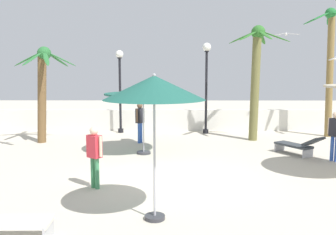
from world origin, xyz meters
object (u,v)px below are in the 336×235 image
lounge_chair_1 (298,145)px  guest_2 (335,131)px  palm_tree_0 (330,60)px  guest_3 (94,151)px  palm_tree_2 (256,71)px  palm_tree_1 (43,83)px  lamp_post_0 (206,74)px  patio_umbrella_3 (143,97)px  guest_1 (140,119)px  seagull_2 (286,34)px  patio_umbrella_1 (154,89)px  lamp_post_1 (120,81)px

lounge_chair_1 → guest_2: 1.41m
palm_tree_0 → guest_3: size_ratio=3.60×
palm_tree_2 → lounge_chair_1: palm_tree_2 is taller
palm_tree_1 → lounge_chair_1: size_ratio=2.21×
guest_2 → guest_3: (-7.66, -2.95, -0.05)m
palm_tree_1 → lamp_post_0: size_ratio=0.93×
patio_umbrella_3 → guest_2: size_ratio=1.66×
guest_1 → seagull_2: bearing=23.4°
palm_tree_0 → seagull_2: bearing=138.2°
patio_umbrella_1 → guest_3: (-1.67, 2.01, -1.74)m
patio_umbrella_1 → guest_3: 3.14m
lamp_post_0 → guest_3: lamp_post_0 is taller
palm_tree_1 → lounge_chair_1: 10.72m
patio_umbrella_3 → lounge_chair_1: bearing=-2.4°
palm_tree_1 → lounge_chair_1: (10.21, -2.41, -2.20)m
lamp_post_1 → seagull_2: bearing=3.0°
lamp_post_0 → palm_tree_2: bearing=-41.4°
palm_tree_0 → palm_tree_1: (-12.92, -1.54, -1.02)m
palm_tree_2 → lamp_post_0: palm_tree_2 is taller
lounge_chair_1 → palm_tree_1: bearing=166.7°
patio_umbrella_1 → palm_tree_1: palm_tree_1 is taller
lounge_chair_1 → guest_1: guest_1 is taller
patio_umbrella_1 → guest_2: bearing=39.6°
patio_umbrella_1 → palm_tree_2: bearing=64.9°
patio_umbrella_1 → lamp_post_1: 10.98m
palm_tree_1 → lamp_post_1: palm_tree_1 is taller
patio_umbrella_1 → palm_tree_0: 12.50m
guest_1 → guest_3: guest_1 is taller
lamp_post_0 → guest_3: 9.54m
palm_tree_2 → guest_1: size_ratio=2.91×
guest_3 → patio_umbrella_3: bearing=76.1°
lamp_post_0 → guest_2: (3.89, -5.60, -1.89)m
patio_umbrella_1 → guest_2: (5.99, 4.96, -1.70)m
palm_tree_1 → guest_1: size_ratio=2.37×
guest_1 → palm_tree_2: bearing=7.4°
lounge_chair_1 → lamp_post_0: bearing=121.9°
lounge_chair_1 → patio_umbrella_1: bearing=-131.1°
lounge_chair_1 → guest_3: guest_3 is taller
guest_2 → palm_tree_0: bearing=69.6°
palm_tree_0 → guest_3: bearing=-140.7°
palm_tree_1 → guest_2: palm_tree_1 is taller
palm_tree_1 → guest_2: (11.14, -3.25, -1.55)m
patio_umbrella_1 → lamp_post_1: bearing=101.5°
palm_tree_0 → lounge_chair_1: (-2.71, -3.95, -3.22)m
guest_2 → lamp_post_1: bearing=144.7°
palm_tree_2 → patio_umbrella_1: bearing=-115.1°
patio_umbrella_3 → guest_3: (-1.00, -4.03, -1.15)m
palm_tree_0 → lounge_chair_1: 5.77m
palm_tree_2 → lounge_chair_1: bearing=-72.4°
patio_umbrella_3 → guest_1: patio_umbrella_3 is taller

